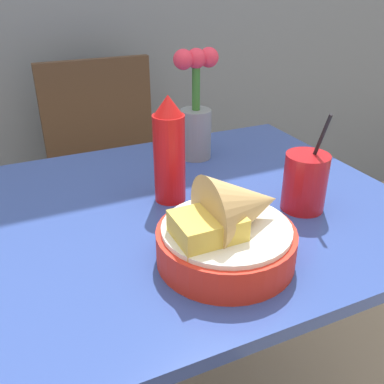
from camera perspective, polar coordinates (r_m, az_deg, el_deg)
The scene contains 6 objects.
dining_table at distance 0.94m, azimuth -1.36°, elevation -8.60°, with size 0.91×0.74×0.75m.
chair_far_window at distance 1.60m, azimuth -11.08°, elevation 3.32°, with size 0.40×0.40×0.91m.
food_basket at distance 0.69m, azimuth 5.16°, elevation -5.01°, with size 0.23×0.23×0.16m.
ketchup_bottle at distance 0.86m, azimuth -3.06°, elevation 5.44°, with size 0.06×0.06×0.22m.
drink_cup at distance 0.87m, azimuth 14.79°, elevation 1.08°, with size 0.09×0.09×0.20m.
flower_vase at distance 1.07m, azimuth 0.53°, elevation 10.60°, with size 0.11×0.08×0.27m.
Camera 1 is at (-0.30, -0.70, 1.17)m, focal length 40.00 mm.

